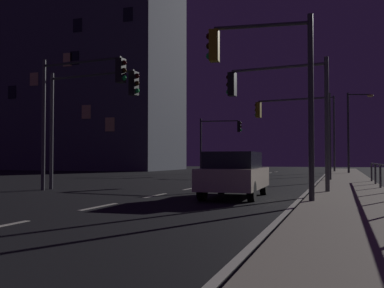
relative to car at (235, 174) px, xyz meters
name	(u,v)px	position (x,y,z in m)	size (l,w,h in m)	color
ground_plane	(194,188)	(-2.91, 4.36, -0.82)	(112.00, 112.00, 0.00)	black
sidewalk_right	(349,190)	(3.81, 4.36, -0.75)	(2.75, 77.00, 0.14)	#9E937F
lane_markings_center	(214,184)	(-2.91, 7.86, -0.82)	(0.14, 50.00, 0.01)	silver
lane_edge_line	(315,184)	(2.19, 9.36, -0.82)	(0.14, 53.00, 0.01)	silver
car	(235,174)	(0.00, 0.00, 0.00)	(1.96, 4.46, 1.57)	beige
traffic_light_near_left	(279,98)	(1.26, 2.21, 2.84)	(3.99, 0.64, 4.97)	#4C4C51
traffic_light_overhead_east	(89,104)	(-6.62, 1.40, 2.84)	(4.60, 0.85, 5.13)	#4C4C51
traffic_light_near_right	(265,72)	(1.40, -2.09, 3.06)	(3.13, 0.55, 5.38)	#38383D
traffic_light_far_left	(219,135)	(-6.85, 23.73, 2.68)	(3.75, 0.67, 4.96)	#38383D
traffic_light_far_right	(294,119)	(0.86, 12.13, 2.88)	(4.54, 0.86, 4.99)	#38383D
traffic_light_far_center	(77,96)	(-6.75, 0.73, 3.10)	(4.20, 0.69, 5.56)	#4C4C51
street_lamp_median	(353,124)	(4.47, 25.37, 3.48)	(2.20, 0.86, 6.82)	#38383D
street_lamp_mid_block	(330,125)	(2.48, 29.98, 3.72)	(2.46, 0.36, 7.26)	#4C4C51
building_distant	(86,65)	(-26.74, 33.85, 12.20)	(22.40, 12.31, 26.05)	#4C515B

